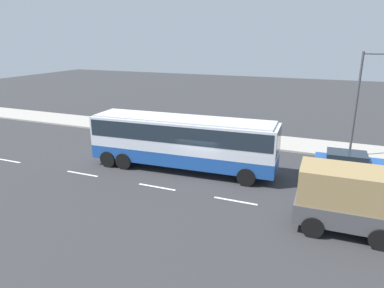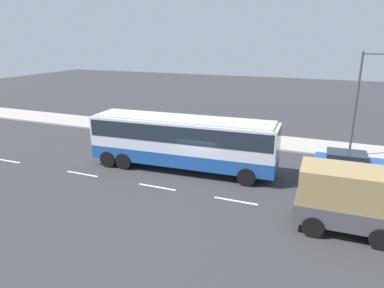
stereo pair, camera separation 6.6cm
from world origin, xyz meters
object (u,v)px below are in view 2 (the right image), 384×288
cargo_truck (382,203)px  car_blue_saloon (350,163)px  coach_bus (182,138)px  pedestrian_at_crossing (262,134)px  street_lamp (360,98)px  pedestrian_near_curb (266,131)px

cargo_truck → car_blue_saloon: 7.61m
coach_bus → car_blue_saloon: coach_bus is taller
pedestrian_at_crossing → street_lamp: bearing=-142.9°
cargo_truck → pedestrian_near_curb: cargo_truck is taller
car_blue_saloon → pedestrian_near_curb: (-6.33, 4.96, 0.25)m
cargo_truck → pedestrian_near_curb: (-7.37, 12.46, -0.57)m
cargo_truck → street_lamp: size_ratio=1.02×
pedestrian_near_curb → pedestrian_at_crossing: size_ratio=0.90×
pedestrian_near_curb → coach_bus: bearing=135.2°
street_lamp → pedestrian_at_crossing: bearing=179.6°
cargo_truck → pedestrian_near_curb: bearing=119.5°
coach_bus → pedestrian_near_curb: (3.89, 8.30, -1.16)m
car_blue_saloon → pedestrian_near_curb: 8.05m
coach_bus → cargo_truck: bearing=-23.1°
cargo_truck → pedestrian_at_crossing: cargo_truck is taller
street_lamp → car_blue_saloon: bearing=-94.6°
street_lamp → cargo_truck: bearing=-86.0°
pedestrian_near_curb → cargo_truck: bearing=-169.1°
car_blue_saloon → street_lamp: size_ratio=0.60×
coach_bus → pedestrian_at_crossing: bearing=57.7°
coach_bus → street_lamp: (10.50, 6.80, 2.21)m
cargo_truck → car_blue_saloon: cargo_truck is taller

